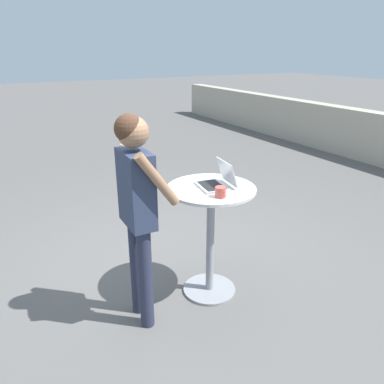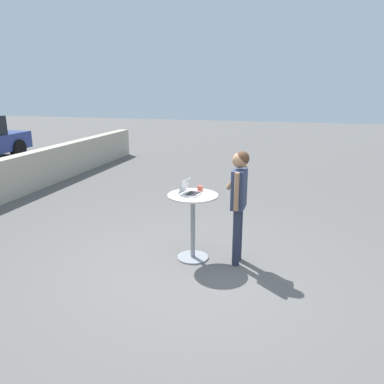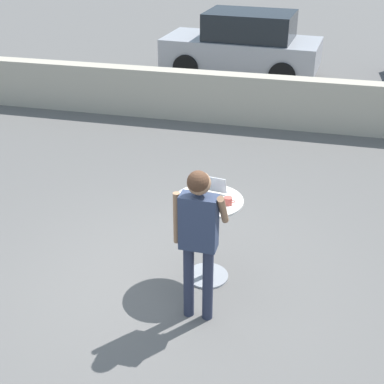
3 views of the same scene
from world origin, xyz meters
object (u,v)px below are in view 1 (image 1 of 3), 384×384
coffee_mug (220,192)px  standing_person (137,198)px  cafe_table (211,224)px  laptop (217,181)px

coffee_mug → standing_person: size_ratio=0.07×
cafe_table → laptop: size_ratio=3.09×
cafe_table → laptop: (0.01, 0.05, 0.40)m
laptop → coffee_mug: bearing=-26.6°
coffee_mug → cafe_table: bearing=166.3°
laptop → standing_person: (0.04, -0.74, 0.01)m
coffee_mug → standing_person: standing_person is taller
cafe_table → coffee_mug: bearing=-13.7°
cafe_table → coffee_mug: (0.22, -0.05, 0.39)m
coffee_mug → standing_person: 0.66m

